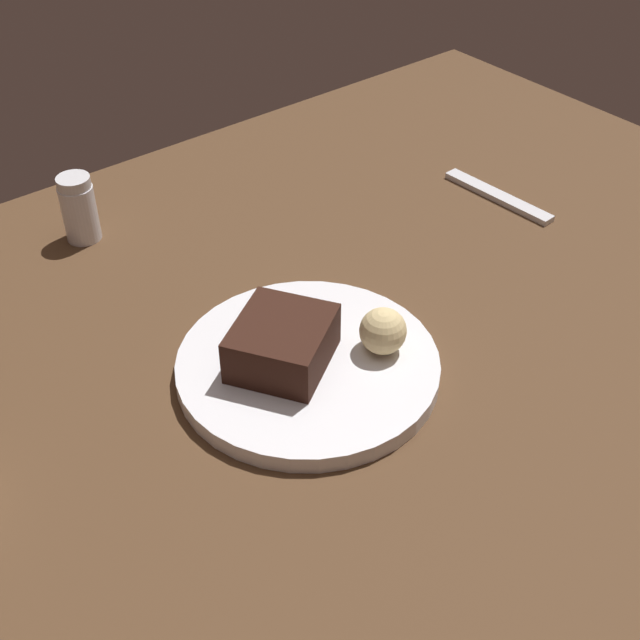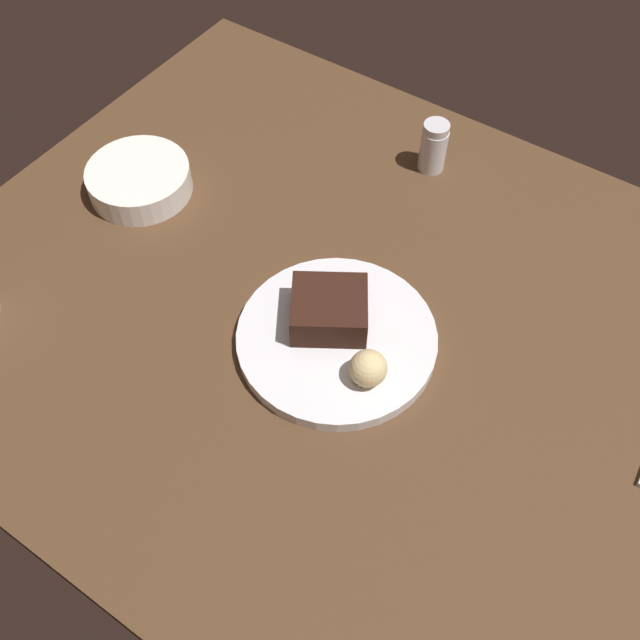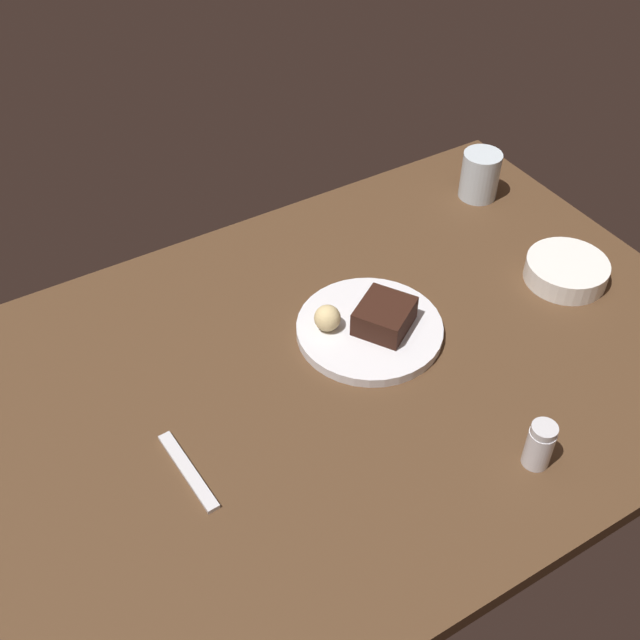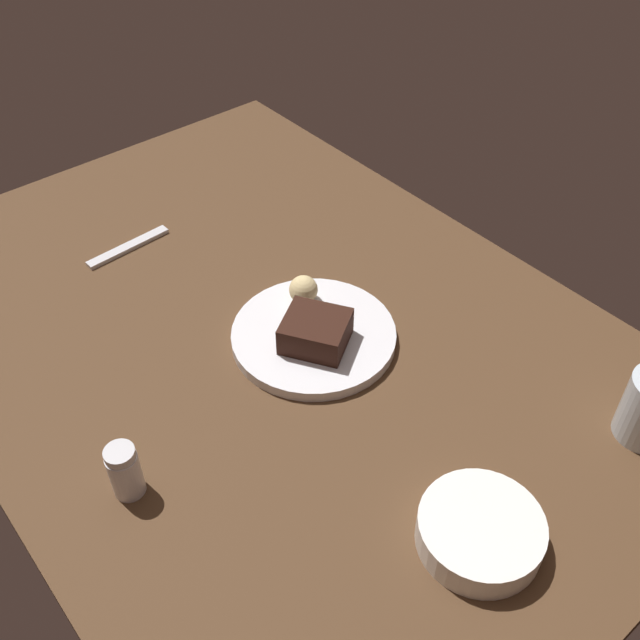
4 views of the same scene
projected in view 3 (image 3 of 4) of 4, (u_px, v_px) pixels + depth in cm
name	position (u px, v px, depth cm)	size (l,w,h in cm)	color
dining_table	(350.00, 369.00, 123.71)	(120.00, 84.00, 3.00)	#4C331E
dessert_plate	(369.00, 329.00, 126.86)	(23.84, 23.84, 1.69)	silver
chocolate_cake_slice	(384.00, 316.00, 124.75)	(8.84, 8.01, 4.33)	black
bread_roll	(327.00, 318.00, 124.42)	(4.31, 4.31, 4.31)	#DBC184
salt_shaker	(540.00, 445.00, 106.36)	(3.81, 3.81, 7.61)	silver
water_glass	(480.00, 175.00, 152.54)	(7.52, 7.52, 9.45)	silver
side_bowl	(566.00, 271.00, 135.93)	(14.25, 14.25, 3.83)	white
dessert_spoon	(188.00, 471.00, 107.38)	(15.00, 1.80, 0.70)	silver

